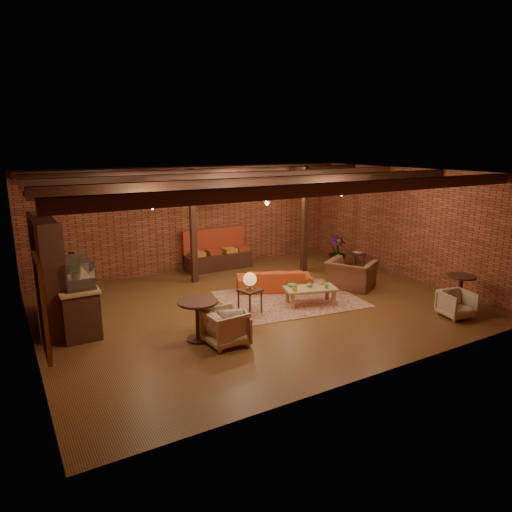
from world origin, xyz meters
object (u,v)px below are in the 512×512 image
armchair_a (225,325)px  armchair_b (233,327)px  side_table_book (355,254)px  round_table_left (198,314)px  sofa (274,280)px  round_table_right (460,286)px  armchair_right (351,270)px  coffee_table (310,289)px  armchair_far (457,303)px  side_table_lamp (250,282)px  plant_tall (338,222)px

armchair_a → armchair_b: size_ratio=1.16×
side_table_book → armchair_a: bearing=-154.5°
round_table_left → armchair_b: 0.75m
sofa → round_table_right: bearing=158.6°
armchair_right → round_table_right: 2.76m
coffee_table → armchair_far: 3.35m
round_table_right → coffee_table: bearing=147.4°
side_table_book → armchair_far: (-0.66, -4.14, -0.18)m
side_table_lamp → armchair_a: (-1.24, -1.23, -0.36)m
plant_tall → round_table_left: bearing=-153.2°
side_table_lamp → armchair_far: size_ratio=1.45×
armchair_a → armchair_right: bearing=-75.8°
round_table_left → round_table_right: size_ratio=1.06×
armchair_a → plant_tall: bearing=-62.5°
side_table_lamp → armchair_b: bearing=-130.7°
coffee_table → side_table_lamp: side_table_lamp is taller
armchair_far → plant_tall: (0.58, 4.88, 1.11)m
sofa → round_table_left: size_ratio=2.39×
armchair_right → plant_tall: plant_tall is taller
round_table_left → plant_tall: (6.16, 3.11, 0.88)m
sofa → coffee_table: 1.40m
armchair_far → round_table_left: bearing=172.9°
armchair_b → sofa: bearing=60.7°
side_table_book → side_table_lamp: bearing=-161.4°
armchair_right → round_table_right: (1.29, -2.45, 0.00)m
sofa → round_table_left: 3.64m
side_table_book → round_table_right: 3.73m
armchair_right → round_table_right: armchair_right is taller
side_table_book → plant_tall: size_ratio=0.20×
round_table_right → armchair_far: 0.80m
armchair_a → armchair_right: armchair_right is taller
round_table_right → sofa: bearing=133.8°
coffee_table → armchair_a: bearing=-160.2°
sofa → round_table_right: round_table_right is taller
round_table_left → armchair_a: size_ratio=1.08×
coffee_table → plant_tall: plant_tall is taller
side_table_book → coffee_table: bearing=-149.7°
armchair_b → side_table_book: size_ratio=1.14×
round_table_left → armchair_right: size_ratio=0.70×
side_table_lamp → armchair_b: side_table_lamp is taller
sofa → coffee_table: size_ratio=1.44×
side_table_lamp → armchair_right: size_ratio=0.82×
armchair_a → coffee_table: bearing=-74.3°
armchair_far → side_table_lamp: bearing=157.4°
armchair_right → round_table_right: size_ratio=1.52×
armchair_far → plant_tall: 5.04m
armchair_right → side_table_book: size_ratio=2.03×
round_table_left → armchair_far: (5.58, -1.78, -0.23)m
armchair_b → coffee_table: bearing=38.1°
sofa → round_table_left: (-3.04, -1.97, 0.27)m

